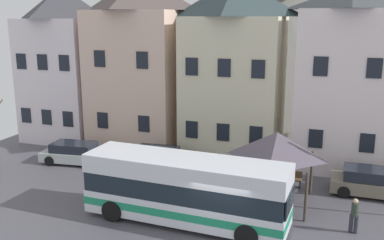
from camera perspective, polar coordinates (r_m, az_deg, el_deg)
ground_plane at (r=19.24m, az=3.83°, el=-15.36°), size 40.00×60.00×0.07m
townhouse_00 at (r=34.51m, az=-16.28°, el=7.06°), size 5.39×5.45×11.43m
townhouse_01 at (r=31.73m, az=-6.64°, el=7.57°), size 6.23×6.34×12.06m
townhouse_02 at (r=28.83m, az=5.56°, el=6.51°), size 6.21×5.12×11.57m
townhouse_03 at (r=28.11m, az=19.56°, el=5.11°), size 5.58×5.21×11.06m
hilltop_castle at (r=49.76m, az=10.48°, el=11.36°), size 37.29×37.29×20.91m
transit_bus at (r=19.92m, az=-0.85°, el=-9.25°), size 9.49×2.92×3.06m
bus_shelter at (r=21.84m, az=11.10°, el=-3.29°), size 3.60×3.60×3.71m
parked_car_01 at (r=24.98m, az=22.49°, el=-7.60°), size 4.21×1.99×1.45m
parked_car_02 at (r=28.96m, az=-14.96°, el=-4.24°), size 4.74×2.35×1.35m
parked_car_03 at (r=27.12m, az=-4.34°, el=-5.04°), size 4.43×2.15×1.33m
pedestrian_00 at (r=21.17m, az=11.66°, el=-9.94°), size 0.29×0.29×1.62m
pedestrian_01 at (r=20.50m, az=20.59°, el=-11.66°), size 0.38×0.30×1.60m
public_bench at (r=24.97m, az=12.48°, el=-7.43°), size 1.56×0.48×0.87m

